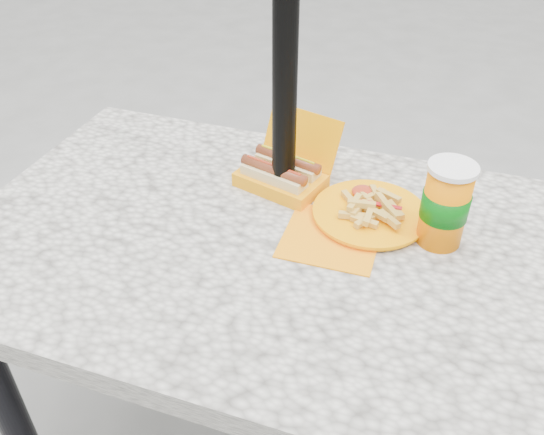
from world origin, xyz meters
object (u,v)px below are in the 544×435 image
(umbrella_pole, at_px, (285,36))
(fries_plate, at_px, (367,214))
(hotdog_box, at_px, (283,172))
(soda_cup, at_px, (445,204))

(umbrella_pole, distance_m, fries_plate, 0.39)
(hotdog_box, height_order, soda_cup, soda_cup)
(umbrella_pole, bearing_deg, fries_plate, -10.61)
(umbrella_pole, distance_m, hotdog_box, 0.32)
(fries_plate, bearing_deg, umbrella_pole, 169.39)
(soda_cup, bearing_deg, umbrella_pole, 170.02)
(umbrella_pole, xyz_separation_m, hotdog_box, (-0.01, 0.03, -0.32))
(fries_plate, relative_size, soda_cup, 1.77)
(hotdog_box, height_order, fries_plate, hotdog_box)
(soda_cup, bearing_deg, fries_plate, 170.85)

